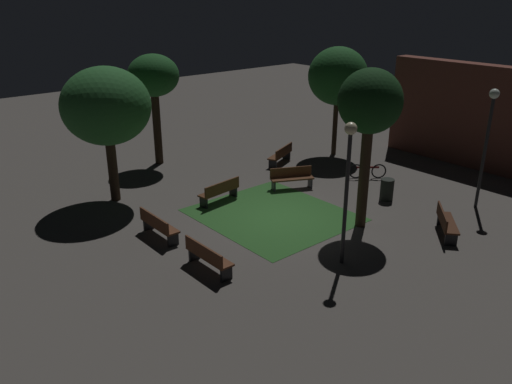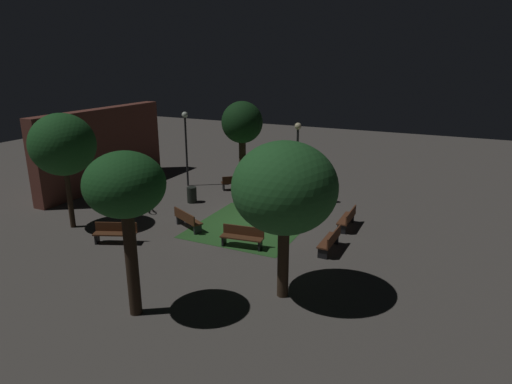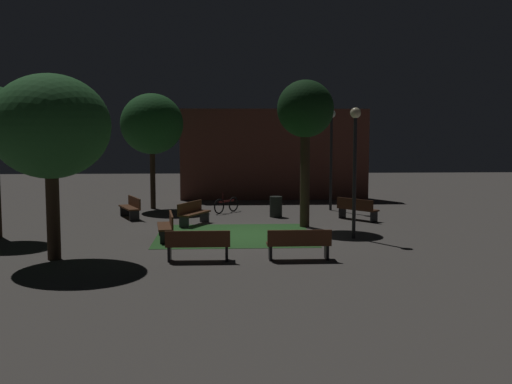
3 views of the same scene
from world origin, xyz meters
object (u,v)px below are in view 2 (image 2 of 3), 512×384
tree_back_right (242,125)px  bicycle (147,204)px  bench_by_lamp (348,218)px  tree_near_wall (125,188)px  tree_lawn_side (63,145)px  lamp_post_plaza_east (297,149)px  trash_bin (192,195)px  lamp_post_plaza_west (186,136)px  bench_near_trees (187,219)px  tree_back_left (285,188)px  bench_back_row (237,182)px  bench_corner (331,240)px  bench_path_side (116,232)px  bench_lawn_edge (242,236)px

tree_back_right → bicycle: size_ratio=4.18×
bench_by_lamp → tree_near_wall: tree_near_wall is taller
tree_lawn_side → tree_back_right: bearing=-42.1°
lamp_post_plaza_east → bench_by_lamp: bearing=-123.8°
trash_bin → tree_lawn_side: bearing=151.0°
bench_by_lamp → lamp_post_plaza_west: size_ratio=0.40×
tree_back_right → tree_near_wall: tree_back_right is taller
tree_back_right → bicycle: tree_back_right is taller
bench_near_trees → tree_back_left: size_ratio=0.35×
lamp_post_plaza_east → bench_back_row: bearing=76.5°
lamp_post_plaza_west → bicycle: size_ratio=3.45×
bench_corner → tree_back_left: bearing=173.7°
bench_corner → bench_path_side: bearing=109.9°
bench_corner → tree_lawn_side: 12.37m
bench_corner → bench_lawn_edge: 3.63m
lamp_post_plaza_east → bench_lawn_edge: bearing=179.5°
bench_corner → lamp_post_plaza_west: (5.57, 10.64, 2.59)m
lamp_post_plaza_east → lamp_post_plaza_west: (0.47, 7.26, 0.08)m
bench_by_lamp → tree_back_right: (0.93, 5.93, 3.82)m
lamp_post_plaza_east → tree_near_wall: bearing=176.3°
bench_by_lamp → tree_back_left: size_ratio=0.35×
bench_back_row → lamp_post_plaza_west: lamp_post_plaza_west is taller
bench_path_side → lamp_post_plaza_east: 9.98m
lamp_post_plaza_west → bicycle: (-4.72, -0.62, -2.73)m
bench_lawn_edge → lamp_post_plaza_east: bearing=-0.5°
bench_back_row → bicycle: (-5.25, 2.52, -0.14)m
bench_path_side → bicycle: bearing=21.1°
bench_corner → bench_lawn_edge: size_ratio=0.98×
tree_near_wall → bench_path_side: bearing=48.0°
bench_path_side → tree_back_left: (-0.98, -8.06, 3.24)m
tree_lawn_side → lamp_post_plaza_west: (8.10, -0.98, -0.81)m
bench_by_lamp → tree_lawn_side: tree_lawn_side is taller
bench_by_lamp → tree_back_left: (-6.90, 0.45, 3.24)m
lamp_post_plaza_west → trash_bin: 4.27m
bicycle → bench_back_row: bearing=-25.6°
bench_path_side → tree_near_wall: (-3.91, -4.35, 3.57)m
bench_path_side → bench_near_trees: bearing=-35.4°
bicycle → bench_corner: bearing=-94.8°
tree_back_left → lamp_post_plaza_east: size_ratio=1.19×
bench_lawn_edge → tree_lawn_side: 8.97m
tree_back_left → lamp_post_plaza_west: (9.64, 10.19, -0.65)m
bench_corner → tree_near_wall: bearing=149.3°
bench_near_trees → tree_near_wall: size_ratio=0.36×
bench_path_side → tree_back_left: 8.74m
bench_lawn_edge → bicycle: (2.00, 6.59, -0.14)m
bench_near_trees → lamp_post_plaza_east: lamp_post_plaza_east is taller
bench_lawn_edge → bench_back_row: (7.24, 4.07, 0.00)m
bench_back_row → bench_path_side: (-9.18, 1.00, 0.00)m
bench_lawn_edge → tree_back_left: tree_back_left is taller
bench_by_lamp → bicycle: bicycle is taller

